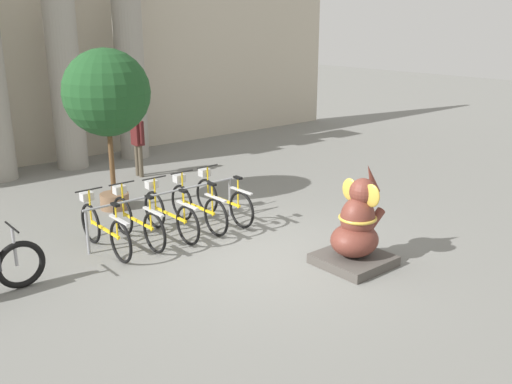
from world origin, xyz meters
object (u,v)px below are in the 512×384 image
at_px(bicycle_1, 137,220).
at_px(person_pedestrian, 138,138).
at_px(elephant_statue, 357,231).
at_px(bicycle_2, 169,214).
at_px(bicycle_4, 222,199).
at_px(bicycle_3, 197,206).
at_px(potted_tree, 107,95).
at_px(bicycle_0, 104,228).

distance_m(bicycle_1, person_pedestrian, 4.44).
bearing_deg(elephant_statue, bicycle_2, 117.98).
bearing_deg(bicycle_4, person_pedestrian, 84.80).
bearing_deg(person_pedestrian, bicycle_1, -119.55).
bearing_deg(bicycle_3, potted_tree, 108.17).
bearing_deg(bicycle_4, bicycle_0, 179.83).
xyz_separation_m(bicycle_2, bicycle_3, (0.61, 0.02, 0.00)).
xyz_separation_m(bicycle_2, person_pedestrian, (1.57, 3.90, 0.54)).
bearing_deg(elephant_statue, person_pedestrian, 89.98).
relative_size(bicycle_2, bicycle_3, 1.00).
distance_m(bicycle_0, bicycle_3, 1.82).
distance_m(elephant_statue, potted_tree, 5.51).
xyz_separation_m(bicycle_0, bicycle_4, (2.43, -0.01, 0.00)).
bearing_deg(bicycle_2, bicycle_1, 173.67).
relative_size(bicycle_1, bicycle_3, 1.00).
relative_size(bicycle_0, elephant_statue, 1.11).
bearing_deg(bicycle_0, potted_tree, 59.24).
xyz_separation_m(person_pedestrian, potted_tree, (-1.61, -1.88, 1.35)).
height_order(bicycle_2, person_pedestrian, person_pedestrian).
height_order(bicycle_0, bicycle_3, same).
xyz_separation_m(bicycle_0, bicycle_3, (1.82, -0.04, 0.00)).
height_order(bicycle_0, bicycle_1, same).
height_order(bicycle_0, elephant_statue, elephant_statue).
bearing_deg(bicycle_4, bicycle_1, 179.68).
height_order(bicycle_4, potted_tree, potted_tree).
relative_size(elephant_statue, potted_tree, 0.51).
bearing_deg(bicycle_2, bicycle_4, 2.70).
bearing_deg(elephant_statue, bicycle_3, 107.86).
relative_size(person_pedestrian, potted_tree, 0.50).
relative_size(bicycle_2, bicycle_4, 1.00).
xyz_separation_m(bicycle_4, person_pedestrian, (0.35, 3.84, 0.54)).
relative_size(bicycle_1, potted_tree, 0.56).
height_order(bicycle_1, potted_tree, potted_tree).
distance_m(bicycle_0, bicycle_1, 0.61).
relative_size(bicycle_1, person_pedestrian, 1.12).
relative_size(bicycle_0, potted_tree, 0.56).
bearing_deg(bicycle_3, bicycle_4, 3.23).
relative_size(bicycle_0, bicycle_2, 1.00).
bearing_deg(bicycle_1, bicycle_2, -6.33).
relative_size(bicycle_0, bicycle_3, 1.00).
distance_m(bicycle_3, bicycle_4, 0.61).
relative_size(bicycle_3, person_pedestrian, 1.12).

